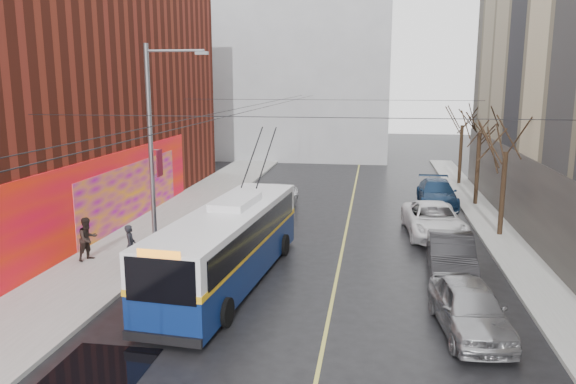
# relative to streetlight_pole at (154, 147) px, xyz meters

# --- Properties ---
(sidewalk_left) EXTENTS (4.00, 60.00, 0.15)m
(sidewalk_left) POSITION_rel_streetlight_pole_xyz_m (-1.86, 2.00, -4.77)
(sidewalk_left) COLOR gray
(sidewalk_left) RESTS_ON ground
(sidewalk_right) EXTENTS (2.00, 60.00, 0.15)m
(sidewalk_right) POSITION_rel_streetlight_pole_xyz_m (15.14, 2.00, -4.77)
(sidewalk_right) COLOR gray
(sidewalk_right) RESTS_ON ground
(lane_line) EXTENTS (0.12, 50.00, 0.01)m
(lane_line) POSITION_rel_streetlight_pole_xyz_m (7.64, 4.00, -4.84)
(lane_line) COLOR #BFB74C
(lane_line) RESTS_ON ground
(building_far) EXTENTS (20.50, 12.10, 18.00)m
(building_far) POSITION_rel_streetlight_pole_xyz_m (0.14, 34.99, 4.17)
(building_far) COLOR gray
(building_far) RESTS_ON ground
(streetlight_pole) EXTENTS (2.65, 0.60, 9.00)m
(streetlight_pole) POSITION_rel_streetlight_pole_xyz_m (0.00, 0.00, 0.00)
(streetlight_pole) COLOR slate
(streetlight_pole) RESTS_ON ground
(catenary_wires) EXTENTS (18.00, 60.00, 0.22)m
(catenary_wires) POSITION_rel_streetlight_pole_xyz_m (3.60, 4.77, 1.40)
(catenary_wires) COLOR black
(tree_near) EXTENTS (3.20, 3.20, 6.40)m
(tree_near) POSITION_rel_streetlight_pole_xyz_m (15.14, 6.00, 0.13)
(tree_near) COLOR black
(tree_near) RESTS_ON ground
(tree_mid) EXTENTS (3.20, 3.20, 6.68)m
(tree_mid) POSITION_rel_streetlight_pole_xyz_m (15.14, 13.00, 0.41)
(tree_mid) COLOR black
(tree_mid) RESTS_ON ground
(tree_far) EXTENTS (3.20, 3.20, 6.57)m
(tree_far) POSITION_rel_streetlight_pole_xyz_m (15.14, 20.00, 0.30)
(tree_far) COLOR black
(tree_far) RESTS_ON ground
(puddle) EXTENTS (2.50, 3.29, 0.01)m
(puddle) POSITION_rel_streetlight_pole_xyz_m (1.89, -9.33, -4.84)
(puddle) COLOR black
(puddle) RESTS_ON ground
(pigeons_flying) EXTENTS (2.75, 2.51, 2.61)m
(pigeons_flying) POSITION_rel_streetlight_pole_xyz_m (3.81, -0.19, 2.80)
(pigeons_flying) COLOR slate
(trolleybus) EXTENTS (3.43, 11.63, 5.45)m
(trolleybus) POSITION_rel_streetlight_pole_xyz_m (3.62, -2.10, -3.33)
(trolleybus) COLOR #0A1C4F
(trolleybus) RESTS_ON ground
(parked_car_a) EXTENTS (2.38, 4.83, 1.58)m
(parked_car_a) POSITION_rel_streetlight_pole_xyz_m (11.94, -5.21, -4.06)
(parked_car_a) COLOR #99999D
(parked_car_a) RESTS_ON ground
(parked_car_b) EXTENTS (1.92, 4.91, 1.59)m
(parked_car_b) POSITION_rel_streetlight_pole_xyz_m (12.04, 0.03, -4.05)
(parked_car_b) COLOR black
(parked_car_b) RESTS_ON ground
(parked_car_c) EXTENTS (3.05, 5.88, 1.58)m
(parked_car_c) POSITION_rel_streetlight_pole_xyz_m (11.94, 5.80, -4.05)
(parked_car_c) COLOR white
(parked_car_c) RESTS_ON ground
(parked_car_d) EXTENTS (2.20, 5.41, 1.57)m
(parked_car_d) POSITION_rel_streetlight_pole_xyz_m (12.80, 12.66, -4.06)
(parked_car_d) COLOR navy
(parked_car_d) RESTS_ON ground
(following_car) EXTENTS (2.47, 4.84, 1.58)m
(following_car) POSITION_rel_streetlight_pole_xyz_m (3.26, 9.97, -4.06)
(following_car) COLOR silver
(following_car) RESTS_ON ground
(pedestrian_a) EXTENTS (0.59, 0.73, 1.72)m
(pedestrian_a) POSITION_rel_streetlight_pole_xyz_m (-0.67, -1.32, -3.84)
(pedestrian_a) COLOR black
(pedestrian_a) RESTS_ON sidewalk_left
(pedestrian_b) EXTENTS (1.01, 1.10, 1.83)m
(pedestrian_b) POSITION_rel_streetlight_pole_xyz_m (-2.76, -0.85, -3.78)
(pedestrian_b) COLOR black
(pedestrian_b) RESTS_ON sidewalk_left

